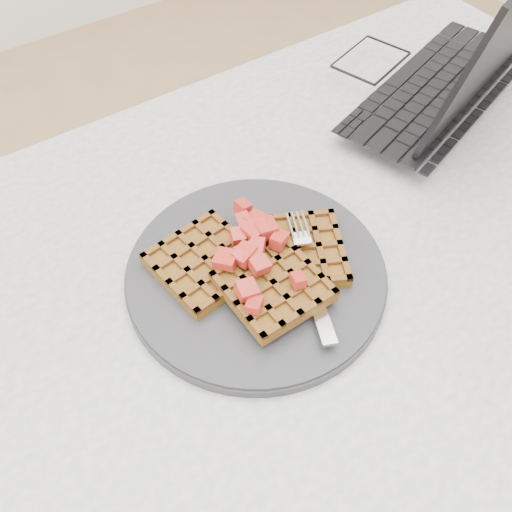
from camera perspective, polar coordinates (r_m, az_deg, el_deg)
name	(u,v)px	position (r m, az deg, el deg)	size (l,w,h in m)	color
ground	(292,475)	(1.34, 3.59, -20.99)	(4.00, 4.00, 0.00)	tan
table	(315,320)	(0.76, 5.94, -6.40)	(1.20, 0.80, 0.75)	beige
plate	(256,273)	(0.65, 0.00, -1.76)	(0.30, 0.30, 0.02)	#252528
waffles	(258,265)	(0.63, 0.21, -0.93)	(0.22, 0.18, 0.03)	brown
strawberry_pile	(256,248)	(0.61, 0.00, 0.81)	(0.15, 0.15, 0.02)	maroon
fork	(307,272)	(0.63, 5.16, -1.56)	(0.02, 0.18, 0.02)	silver
laptop	(424,73)	(0.92, 16.49, 17.11)	(0.42, 0.36, 0.25)	black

